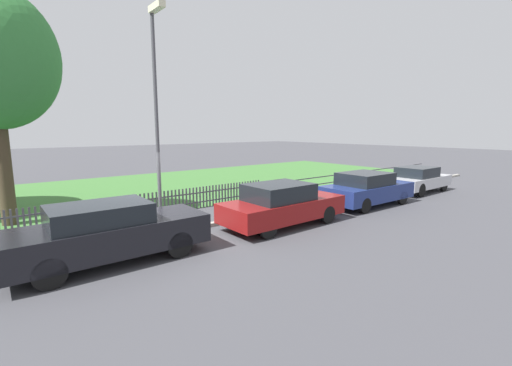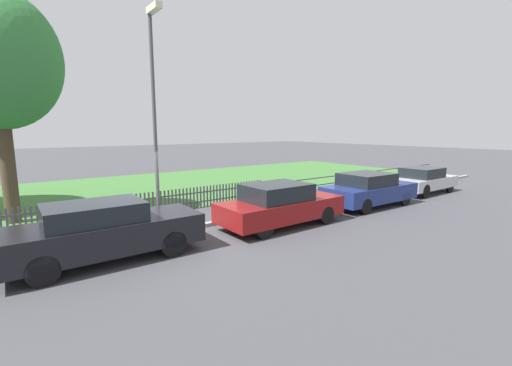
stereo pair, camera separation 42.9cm
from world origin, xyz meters
name	(u,v)px [view 1 (the left image)]	position (x,y,z in m)	size (l,w,h in m)	color
ground_plane	(157,238)	(0.00, 0.00, 0.00)	(120.00, 120.00, 0.00)	#424247
kerb_stone	(155,236)	(0.00, 0.10, 0.06)	(43.83, 0.20, 0.12)	#9E998E
grass_strip	(86,195)	(0.00, 8.68, 0.01)	(43.83, 11.97, 0.01)	#3D7033
park_fence	(126,208)	(0.00, 2.70, 0.44)	(43.83, 0.05, 0.88)	#4C4C51
parked_car_black_saloon	(109,232)	(-1.60, -1.05, 0.76)	(4.57, 1.68, 1.47)	black
parked_car_navy_estate	(282,204)	(3.85, -1.28, 0.72)	(4.35, 1.75, 1.43)	maroon
parked_car_red_compact	(367,189)	(8.75, -1.27, 0.71)	(4.30, 1.94, 1.41)	navy
parked_car_white_van	(418,179)	(13.49, -1.14, 0.68)	(4.00, 1.64, 1.31)	#BCBCC1
covered_motorcycle	(277,191)	(5.61, 0.91, 0.64)	(2.04, 0.77, 1.05)	black
street_lamp	(157,98)	(0.40, 0.50, 4.10)	(0.20, 0.79, 6.65)	#47474C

